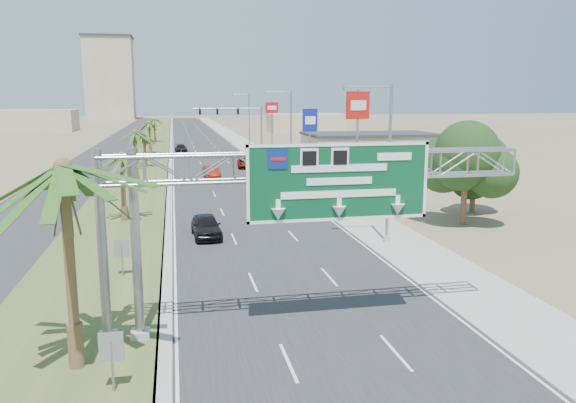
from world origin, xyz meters
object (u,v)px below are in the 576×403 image
(sign_gantry, at_px, (297,180))
(car_mid_lane, at_px, (211,172))
(car_far, at_px, (181,149))
(car_right_lane, at_px, (246,163))
(car_left_lane, at_px, (206,226))
(pole_sign_red_far, at_px, (272,112))
(signal_mast, at_px, (248,128))
(palm_near, at_px, (63,169))
(pole_sign_blue, at_px, (310,123))
(pole_sign_red_near, at_px, (358,113))
(store_building, at_px, (369,149))

(sign_gantry, height_order, car_mid_lane, sign_gantry)
(car_mid_lane, height_order, car_far, car_mid_lane)
(car_right_lane, bearing_deg, car_far, 113.99)
(car_left_lane, distance_m, pole_sign_red_far, 58.47)
(car_far, xyz_separation_m, pole_sign_red_far, (15.04, -3.96, 6.21))
(car_right_lane, distance_m, car_far, 24.54)
(car_left_lane, bearing_deg, signal_mast, 76.09)
(car_far, relative_size, pole_sign_red_far, 0.55)
(palm_near, relative_size, car_mid_lane, 1.95)
(pole_sign_blue, bearing_deg, pole_sign_red_far, 94.67)
(car_left_lane, height_order, pole_sign_red_far, pole_sign_red_far)
(car_left_lane, bearing_deg, pole_sign_blue, 63.31)
(sign_gantry, bearing_deg, car_right_lane, 84.91)
(pole_sign_blue, xyz_separation_m, pole_sign_red_far, (-1.64, 20.09, 0.94))
(car_mid_lane, height_order, pole_sign_red_near, pole_sign_red_near)
(sign_gantry, bearing_deg, pole_sign_blue, 75.75)
(signal_mast, xyz_separation_m, pole_sign_blue, (7.03, -9.82, 1.11))
(car_right_lane, bearing_deg, store_building, 13.73)
(palm_near, distance_m, car_right_lane, 56.88)
(signal_mast, relative_size, car_left_lane, 2.29)
(palm_near, relative_size, pole_sign_blue, 1.04)
(sign_gantry, height_order, signal_mast, signal_mast)
(store_building, xyz_separation_m, pole_sign_red_near, (-11.82, -29.66, 5.91))
(car_left_lane, distance_m, pole_sign_red_near, 18.83)
(store_building, xyz_separation_m, car_left_lane, (-25.75, -40.11, -1.24))
(car_mid_lane, bearing_deg, car_far, 88.72)
(pole_sign_red_far, bearing_deg, palm_near, -104.90)
(car_mid_lane, bearing_deg, pole_sign_red_far, 60.11)
(store_building, distance_m, car_left_lane, 47.68)
(pole_sign_blue, bearing_deg, car_left_lane, -113.75)
(car_mid_lane, distance_m, pole_sign_blue, 16.68)
(palm_near, distance_m, car_left_lane, 19.69)
(store_building, relative_size, car_right_lane, 3.82)
(car_far, height_order, pole_sign_red_near, pole_sign_red_near)
(store_building, relative_size, pole_sign_red_near, 1.81)
(signal_mast, bearing_deg, car_far, 124.16)
(sign_gantry, height_order, car_left_lane, sign_gantry)
(pole_sign_red_near, bearing_deg, signal_mast, 98.00)
(pole_sign_red_near, bearing_deg, palm_near, -124.36)
(car_right_lane, height_order, car_far, car_far)
(sign_gantry, distance_m, car_far, 76.54)
(palm_near, bearing_deg, pole_sign_red_far, 75.10)
(store_building, distance_m, car_mid_lane, 26.32)
(car_mid_lane, distance_m, car_right_lane, 10.24)
(palm_near, relative_size, pole_sign_red_far, 0.96)
(car_right_lane, distance_m, pole_sign_blue, 10.09)
(store_building, bearing_deg, car_far, 142.66)
(car_far, bearing_deg, car_left_lane, -92.25)
(store_building, xyz_separation_m, car_mid_lane, (-23.50, -11.78, -1.29))
(store_building, bearing_deg, pole_sign_blue, -158.57)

